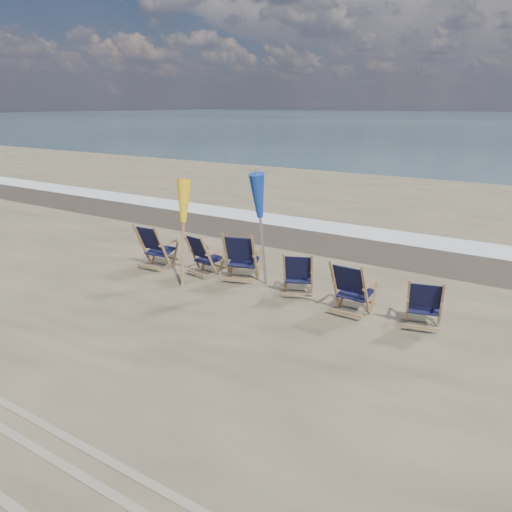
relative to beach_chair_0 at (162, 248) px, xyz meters
The scene contains 10 objects.
surf_foam 6.35m from the beach_chair_0, 65.04° to the left, with size 200.00×1.40×0.01m, color silver.
wet_sand_strip 5.03m from the beach_chair_0, 57.78° to the left, with size 200.00×2.60×0.00m, color #42362A.
beach_chair_0 is the anchor object (origin of this frame).
beach_chair_1 1.15m from the beach_chair_0, ahead, with size 0.61×0.69×0.96m, color black, non-canonical shape.
beach_chair_2 2.14m from the beach_chair_0, 12.64° to the left, with size 0.69×0.77×1.07m, color black, non-canonical shape.
beach_chair_3 3.44m from the beach_chair_0, ahead, with size 0.59×0.66×0.92m, color black, non-canonical shape.
beach_chair_4 4.62m from the beach_chair_0, ahead, with size 0.65×0.73×1.01m, color black, non-canonical shape.
beach_chair_5 5.81m from the beach_chair_0, ahead, with size 0.58×0.65×0.91m, color black, non-canonical shape.
umbrella_yellow 1.41m from the beach_chair_0, 18.30° to the right, with size 0.30×0.30×2.11m.
umbrella_blue 2.65m from the beach_chair_0, ahead, with size 0.30×0.30×2.30m.
Camera 1 is at (4.70, -4.94, 3.52)m, focal length 35.00 mm.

